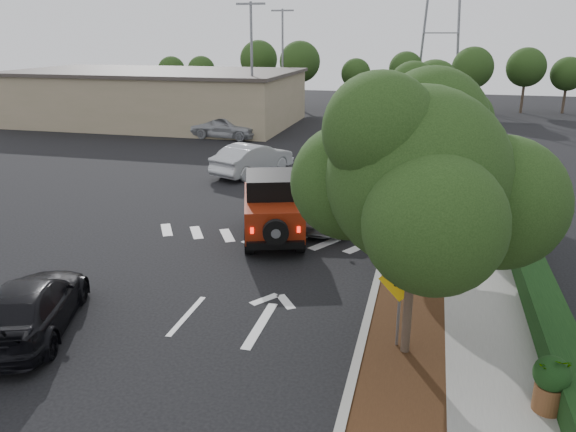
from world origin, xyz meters
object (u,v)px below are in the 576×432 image
(silver_suv_ahead, at_px, (327,201))
(black_suv_oncoming, at_px, (31,306))
(speed_hump_sign, at_px, (400,292))
(red_jeep, at_px, (272,206))

(silver_suv_ahead, height_order, black_suv_oncoming, silver_suv_ahead)
(black_suv_oncoming, bearing_deg, silver_suv_ahead, -137.35)
(silver_suv_ahead, bearing_deg, speed_hump_sign, -67.77)
(speed_hump_sign, bearing_deg, silver_suv_ahead, 114.86)
(red_jeep, relative_size, silver_suv_ahead, 0.84)
(black_suv_oncoming, bearing_deg, speed_hump_sign, 169.02)
(red_jeep, xyz_separation_m, black_suv_oncoming, (-3.86, -7.97, -0.48))
(red_jeep, xyz_separation_m, speed_hump_sign, (4.87, -6.63, 0.32))
(silver_suv_ahead, distance_m, black_suv_oncoming, 11.68)
(red_jeep, xyz_separation_m, silver_suv_ahead, (1.55, 2.37, -0.38))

